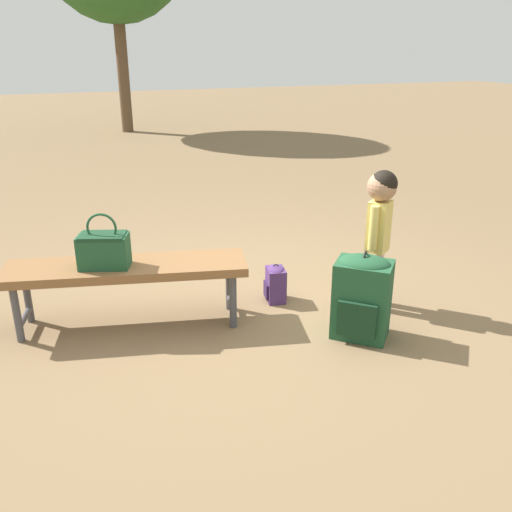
# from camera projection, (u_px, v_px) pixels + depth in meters

# --- Properties ---
(ground_plane) EXTENTS (40.00, 40.00, 0.00)m
(ground_plane) POSITION_uv_depth(u_px,v_px,m) (243.00, 309.00, 4.06)
(ground_plane) COLOR brown
(ground_plane) RESTS_ON ground
(park_bench) EXTENTS (1.65, 0.75, 0.45)m
(park_bench) POSITION_uv_depth(u_px,v_px,m) (127.00, 272.00, 3.70)
(park_bench) COLOR brown
(park_bench) RESTS_ON ground
(handbag) EXTENTS (0.36, 0.28, 0.37)m
(handbag) POSITION_uv_depth(u_px,v_px,m) (104.00, 249.00, 3.59)
(handbag) COLOR #1E4C2D
(handbag) RESTS_ON park_bench
(child_standing) EXTENTS (0.23, 0.21, 1.02)m
(child_standing) POSITION_uv_depth(u_px,v_px,m) (380.00, 218.00, 3.88)
(child_standing) COLOR #E5B2C6
(child_standing) RESTS_ON ground
(backpack_large) EXTENTS (0.44, 0.43, 0.60)m
(backpack_large) POSITION_uv_depth(u_px,v_px,m) (362.00, 294.00, 3.59)
(backpack_large) COLOR #1E4C2D
(backpack_large) RESTS_ON ground
(backpack_small) EXTENTS (0.18, 0.20, 0.30)m
(backpack_small) POSITION_uv_depth(u_px,v_px,m) (276.00, 282.00, 4.15)
(backpack_small) COLOR #4C2D66
(backpack_small) RESTS_ON ground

